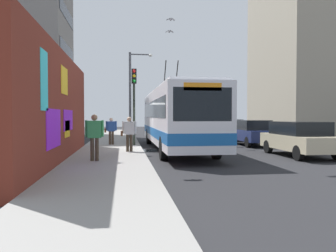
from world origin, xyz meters
TOP-DOWN VIEW (x-y plane):
  - ground_plane at (0.00, 0.00)m, footprint 80.00×80.00m
  - sidewalk_slab at (0.00, 1.60)m, footprint 48.00×3.20m
  - graffiti_wall at (-4.67, 3.35)m, footprint 12.68×0.32m
  - building_far_left at (12.73, 9.20)m, footprint 8.12×6.66m
  - building_far_right at (13.03, -17.00)m, footprint 10.88×8.19m
  - city_bus at (-0.27, -1.80)m, footprint 12.61×2.53m
  - parked_car_champagne at (-3.74, -7.00)m, footprint 4.43×1.95m
  - parked_car_navy at (1.99, -7.00)m, footprint 4.21×1.81m
  - parked_car_dark_gray at (7.21, -7.00)m, footprint 4.74×1.94m
  - parked_car_silver at (12.88, -7.00)m, footprint 4.60×1.77m
  - pedestrian_midblock at (2.02, 1.69)m, footprint 0.22×0.72m
  - pedestrian_at_curb at (-2.11, 0.70)m, footprint 0.22×0.74m
  - pedestrian_near_wall at (-5.26, 2.05)m, footprint 0.23×0.69m
  - traffic_light at (1.47, 0.35)m, footprint 0.49×0.28m
  - street_lamp at (7.54, 0.25)m, footprint 0.44×1.78m
  - curbside_puddle at (-0.40, -0.60)m, footprint 1.82×1.82m

SIDE VIEW (x-z plane):
  - ground_plane at x=0.00m, z-range 0.00..0.00m
  - curbside_puddle at x=-0.40m, z-range 0.00..0.00m
  - sidewalk_slab at x=0.00m, z-range 0.00..0.15m
  - parked_car_navy at x=1.99m, z-range 0.04..1.62m
  - parked_car_silver at x=12.88m, z-range 0.04..1.62m
  - parked_car_champagne at x=-3.74m, z-range 0.05..1.63m
  - parked_car_dark_gray at x=7.21m, z-range 0.05..1.63m
  - pedestrian_midblock at x=2.02m, z-range 0.28..1.86m
  - pedestrian_at_curb at x=-2.11m, z-range 0.29..1.93m
  - pedestrian_near_wall at x=-5.26m, z-range 0.31..2.06m
  - city_bus at x=-0.27m, z-range -0.71..4.31m
  - graffiti_wall at x=-4.67m, z-range 0.00..4.30m
  - traffic_light at x=1.47m, z-range 0.90..5.33m
  - street_lamp at x=7.54m, z-range 0.64..7.14m
  - building_far_left at x=12.73m, z-range 0.00..16.26m
  - building_far_right at x=13.03m, z-range 0.00..17.07m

